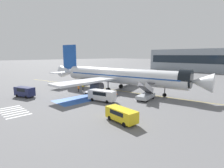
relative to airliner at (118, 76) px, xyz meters
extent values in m
plane|color=slate|center=(2.15, 0.20, -3.81)|extent=(600.00, 600.00, 0.00)
cube|color=gold|center=(0.68, 0.14, -3.81)|extent=(74.40, 16.02, 0.01)
cube|color=#2856A8|center=(0.68, -10.15, -3.81)|extent=(5.72, 13.32, 0.01)
cube|color=silver|center=(-2.92, -23.92, -3.81)|extent=(0.44, 3.60, 0.01)
cube|color=silver|center=(-1.72, -23.92, -3.81)|extent=(0.44, 3.60, 0.01)
cube|color=silver|center=(-0.52, -23.92, -3.81)|extent=(0.44, 3.60, 0.01)
cube|color=silver|center=(0.68, -23.92, -3.81)|extent=(0.44, 3.60, 0.01)
cube|color=silver|center=(1.88, -23.92, -3.81)|extent=(0.44, 3.60, 0.01)
cube|color=silver|center=(3.08, -23.92, -3.81)|extent=(0.44, 3.60, 0.01)
cylinder|color=silver|center=(0.68, 0.14, -0.01)|extent=(32.11, 10.36, 3.77)
cone|color=silver|center=(18.37, 3.91, -0.01)|extent=(4.83, 4.48, 3.70)
cone|color=silver|center=(-17.75, -3.78, -0.01)|extent=(6.29, 4.72, 3.62)
cylinder|color=black|center=(15.61, 3.32, 0.46)|extent=(3.01, 4.20, 3.81)
cube|color=#19479E|center=(0.68, 0.14, 0.18)|extent=(29.62, 9.90, 0.24)
cube|color=silver|center=(-4.23, 7.74, -0.58)|extent=(9.78, 16.73, 0.44)
cylinder|color=#38383D|center=(-2.46, 6.69, -1.79)|extent=(2.86, 2.42, 1.93)
cube|color=silver|center=(-0.71, -8.80, -0.58)|extent=(5.65, 16.44, 0.44)
cylinder|color=#38383D|center=(0.48, -7.11, -1.79)|extent=(2.86, 2.42, 1.93)
cube|color=#19479E|center=(-16.92, -3.60, 4.50)|extent=(5.24, 1.45, 7.14)
cube|color=silver|center=(-17.11, 0.02, 0.18)|extent=(4.58, 6.61, 0.24)
cube|color=silver|center=(-15.62, -6.99, 0.18)|extent=(4.58, 6.61, 0.24)
cylinder|color=#38383D|center=(11.64, 2.48, -1.89)|extent=(0.20, 0.20, 3.01)
cylinder|color=black|center=(11.64, 2.48, -3.39)|extent=(0.88, 0.45, 0.84)
cylinder|color=#38383D|center=(-1.51, 2.73, -1.92)|extent=(0.24, 0.24, 2.69)
cylinder|color=black|center=(-1.51, 2.73, -3.26)|extent=(1.20, 0.82, 1.10)
cylinder|color=#38383D|center=(-0.26, -3.11, -1.92)|extent=(0.24, 0.24, 2.69)
cylinder|color=black|center=(-0.26, -3.11, -3.26)|extent=(1.20, 0.82, 1.10)
cube|color=#ADB2BA|center=(10.23, -2.41, -3.11)|extent=(3.15, 5.15, 0.70)
cylinder|color=black|center=(8.96, -0.96, -3.46)|extent=(0.36, 0.73, 0.70)
cylinder|color=black|center=(10.79, -0.57, -3.46)|extent=(0.36, 0.73, 0.70)
cylinder|color=black|center=(9.66, -4.25, -3.46)|extent=(0.36, 0.73, 0.70)
cylinder|color=black|center=(11.49, -3.86, -3.46)|extent=(0.36, 0.73, 0.70)
cube|color=#4C4C51|center=(10.23, -2.41, -1.77)|extent=(2.26, 4.36, 2.13)
cube|color=#4C4C51|center=(9.75, -0.18, -0.78)|extent=(1.84, 1.42, 0.12)
cube|color=silver|center=(9.48, -2.57, -1.30)|extent=(0.99, 4.41, 2.84)
cube|color=silver|center=(10.98, -2.25, -1.30)|extent=(0.99, 4.41, 2.84)
cube|color=#38383D|center=(-6.83, 21.18, -3.03)|extent=(3.18, 8.54, 0.60)
cube|color=silver|center=(-7.17, 25.26, -2.53)|extent=(2.52, 2.05, 1.60)
cube|color=black|center=(-7.25, 26.18, -2.21)|extent=(2.00, 0.21, 0.70)
cylinder|color=#B7BCC4|center=(-6.80, 20.81, -1.45)|extent=(3.03, 5.95, 2.56)
cylinder|color=gold|center=(-6.80, 20.81, -1.45)|extent=(2.63, 0.56, 2.61)
cylinder|color=black|center=(-8.32, 24.79, -3.33)|extent=(0.36, 0.98, 0.96)
cylinder|color=black|center=(-5.95, 24.98, -3.33)|extent=(0.36, 0.98, 0.96)
cylinder|color=black|center=(-7.98, 20.62, -3.33)|extent=(0.36, 0.98, 0.96)
cylinder|color=black|center=(-5.61, 20.82, -3.33)|extent=(0.36, 0.98, 0.96)
cylinder|color=black|center=(-7.78, 18.31, -3.33)|extent=(0.36, 0.98, 0.96)
cylinder|color=black|center=(-5.42, 18.51, -3.33)|extent=(0.36, 0.98, 0.96)
cube|color=silver|center=(5.06, -9.59, -2.55)|extent=(5.77, 3.36, 1.88)
cube|color=black|center=(5.06, -9.59, -2.14)|extent=(3.43, 2.69, 0.68)
cylinder|color=black|center=(3.69, -10.90, -3.49)|extent=(0.67, 0.37, 0.64)
cylinder|color=black|center=(3.19, -9.24, -3.49)|extent=(0.67, 0.37, 0.64)
cylinder|color=black|center=(6.93, -9.93, -3.49)|extent=(0.67, 0.37, 0.64)
cylinder|color=black|center=(6.44, -8.28, -3.49)|extent=(0.67, 0.37, 0.64)
cube|color=yellow|center=(15.01, -14.63, -2.73)|extent=(4.92, 2.18, 1.54)
cube|color=black|center=(15.01, -14.63, -2.39)|extent=(2.77, 2.04, 0.55)
cylinder|color=black|center=(13.47, -15.34, -3.49)|extent=(0.65, 0.25, 0.64)
cylinder|color=black|center=(13.60, -13.69, -3.49)|extent=(0.65, 0.25, 0.64)
cylinder|color=black|center=(16.43, -15.58, -3.49)|extent=(0.65, 0.25, 0.64)
cylinder|color=black|center=(16.56, -13.92, -3.49)|extent=(0.65, 0.25, 0.64)
cube|color=#1E234C|center=(-9.05, -19.33, -2.57)|extent=(4.85, 3.30, 1.84)
cube|color=black|center=(-9.05, -19.33, -2.17)|extent=(2.97, 2.60, 0.66)
cylinder|color=black|center=(-8.04, -18.05, -3.49)|extent=(0.67, 0.42, 0.64)
cylinder|color=black|center=(-7.45, -19.61, -3.49)|extent=(0.67, 0.42, 0.64)
cylinder|color=black|center=(-10.65, -19.05, -3.49)|extent=(0.67, 0.42, 0.64)
cylinder|color=black|center=(-10.06, -20.61, -3.49)|extent=(0.67, 0.42, 0.64)
cube|color=gray|center=(-2.92, -6.93, -3.55)|extent=(2.86, 2.93, 0.12)
cylinder|color=black|center=(-1.75, -7.27, -3.61)|extent=(0.34, 0.36, 0.40)
cylinder|color=black|center=(-2.69, -8.13, -3.61)|extent=(0.34, 0.36, 0.40)
cylinder|color=black|center=(-3.16, -5.74, -3.61)|extent=(0.34, 0.36, 0.40)
cylinder|color=black|center=(-4.10, -6.60, -3.61)|extent=(0.34, 0.36, 0.40)
cylinder|color=gray|center=(-1.61, -7.35, -3.22)|extent=(0.05, 0.05, 0.55)
cylinder|color=gray|center=(-2.62, -8.28, -3.22)|extent=(0.05, 0.05, 0.55)
cylinder|color=gray|center=(-3.23, -5.59, -3.22)|extent=(0.05, 0.05, 0.55)
cylinder|color=gray|center=(-4.24, -6.52, -3.22)|extent=(0.05, 0.05, 0.55)
cylinder|color=#2D2D33|center=(-5.57, -7.96, -3.42)|extent=(0.14, 0.14, 0.79)
cylinder|color=#2D2D33|center=(-5.71, -8.05, -3.42)|extent=(0.14, 0.14, 0.79)
cube|color=orange|center=(-5.64, -8.01, -2.71)|extent=(0.47, 0.42, 0.62)
cube|color=silver|center=(-5.64, -8.01, -2.71)|extent=(0.49, 0.43, 0.06)
sphere|color=brown|center=(-5.64, -8.01, -2.30)|extent=(0.21, 0.21, 0.21)
cylinder|color=#2D2D33|center=(-6.68, -6.12, -3.37)|extent=(0.14, 0.14, 0.88)
cylinder|color=#2D2D33|center=(-6.56, -6.00, -3.37)|extent=(0.14, 0.14, 0.88)
cube|color=yellow|center=(-6.62, -6.06, -2.59)|extent=(0.46, 0.45, 0.70)
cube|color=silver|center=(-6.62, -6.06, -2.59)|extent=(0.47, 0.46, 0.06)
sphere|color=beige|center=(-6.62, -6.06, -2.12)|extent=(0.24, 0.24, 0.24)
cone|color=orange|center=(3.06, -3.55, -3.51)|extent=(0.55, 0.55, 0.61)
cylinder|color=white|center=(3.06, -3.55, -3.48)|extent=(0.30, 0.30, 0.07)
camera|label=1|loc=(30.37, -31.01, 5.14)|focal=28.00mm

